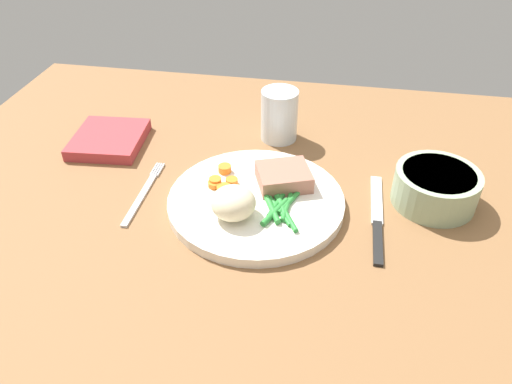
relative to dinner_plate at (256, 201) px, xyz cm
name	(u,v)px	position (x,y,z in cm)	size (l,w,h in cm)	color
dining_table	(269,209)	(1.92, 0.72, -1.80)	(120.00, 90.00, 2.00)	brown
dinner_plate	(256,201)	(0.00, 0.00, 0.00)	(26.90, 26.90, 1.60)	white
meat_portion	(284,177)	(3.63, 4.24, 2.13)	(7.96, 6.93, 2.66)	#A86B56
mashed_potatoes	(233,203)	(-2.42, -4.84, 3.15)	(6.48, 6.38, 4.70)	beige
carrot_slices	(222,180)	(-5.94, 2.80, 1.31)	(4.49, 6.88, 1.20)	orange
green_beans	(280,207)	(3.93, -2.17, 1.20)	(6.52, 9.73, 0.90)	#2D8C38
fork	(144,193)	(-18.07, -0.26, -0.60)	(1.44, 16.60, 0.40)	silver
knife	(377,219)	(18.28, -0.29, -0.60)	(1.70, 20.50, 0.64)	black
water_glass	(279,118)	(0.60, 20.65, 3.30)	(6.67, 6.67, 9.42)	silver
salad_bowl	(436,186)	(26.74, 5.66, 2.34)	(12.67, 12.67, 5.56)	#99B28C
napkin	(109,139)	(-29.47, 12.96, 0.22)	(12.10, 13.00, 2.04)	#B2383D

